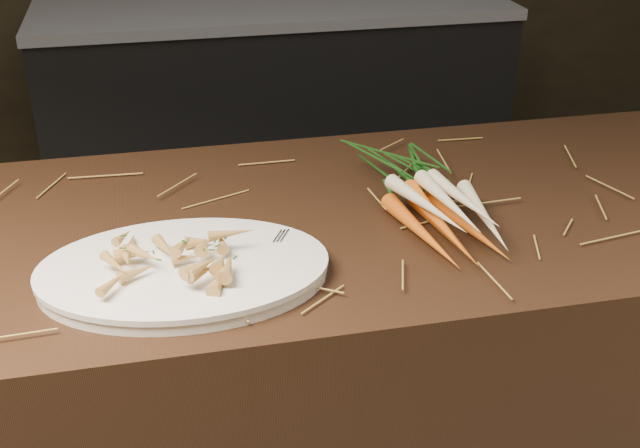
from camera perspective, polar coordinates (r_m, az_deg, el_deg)
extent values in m
cube|color=black|center=(1.63, -2.59, -13.78)|extent=(2.40, 0.70, 0.90)
cube|color=black|center=(3.32, -3.14, 7.99)|extent=(1.80, 0.60, 0.80)
cube|color=#99999E|center=(3.20, -3.34, 15.07)|extent=(1.82, 0.62, 0.04)
cone|color=orange|center=(1.30, 7.28, -0.63)|extent=(0.07, 0.25, 0.03)
cone|color=orange|center=(1.32, 8.83, -0.37)|extent=(0.05, 0.25, 0.03)
cone|color=orange|center=(1.33, 10.35, -0.12)|extent=(0.08, 0.25, 0.03)
cone|color=orange|center=(1.29, 8.32, 0.31)|extent=(0.04, 0.25, 0.03)
cone|color=beige|center=(1.29, 7.58, 1.32)|extent=(0.08, 0.23, 0.04)
cone|color=beige|center=(1.30, 9.16, 1.49)|extent=(0.04, 0.23, 0.04)
cone|color=beige|center=(1.32, 10.17, 1.71)|extent=(0.05, 0.23, 0.04)
cone|color=beige|center=(1.32, 11.62, 0.52)|extent=(0.04, 0.23, 0.03)
ellipsoid|color=#1F5817|center=(1.48, 5.35, 4.30)|extent=(0.17, 0.22, 0.08)
cube|color=silver|center=(1.19, -2.38, -2.88)|extent=(0.09, 0.15, 0.00)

